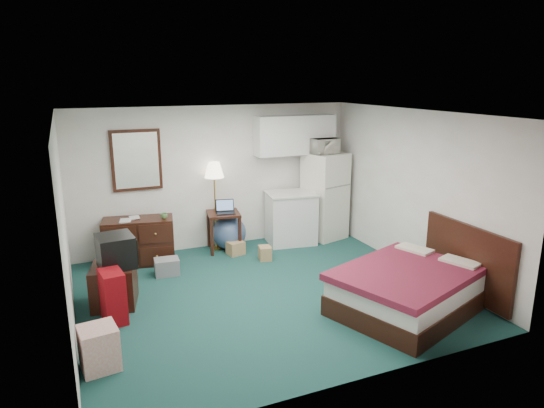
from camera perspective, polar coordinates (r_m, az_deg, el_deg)
name	(u,v)px	position (r m, az deg, el deg)	size (l,w,h in m)	color
floor	(265,293)	(6.97, -0.83, -10.44)	(5.00, 4.50, 0.01)	#124142
ceiling	(264,114)	(6.33, -0.91, 10.54)	(5.00, 4.50, 0.01)	white
walls	(265,208)	(6.54, -0.87, -0.46)	(5.01, 4.51, 2.50)	white
mirror	(136,160)	(8.23, -15.67, 4.99)	(0.80, 0.06, 1.00)	white
upper_cabinets	(295,135)	(8.86, 2.72, 8.12)	(1.50, 0.35, 0.70)	white
headboard	(467,261)	(7.12, 21.94, -6.20)	(0.06, 1.56, 1.00)	black
dresser	(139,241)	(8.19, -15.37, -4.23)	(1.11, 0.50, 0.76)	black
floor_lamp	(215,206)	(8.50, -6.70, -0.28)	(0.34, 0.34, 1.56)	#D1AB51
desk	(224,231)	(8.54, -5.69, -3.22)	(0.54, 0.54, 0.69)	black
exercise_ball	(229,233)	(8.61, -5.07, -3.38)	(0.60, 0.60, 0.60)	#3B527B
kitchen_counter	(291,219)	(8.86, 2.25, -1.73)	(0.84, 0.64, 0.92)	white
fridge	(325,196)	(9.13, 6.23, 0.97)	(0.66, 0.66, 1.61)	silver
bed	(407,291)	(6.59, 15.57, -9.82)	(1.77, 1.38, 0.57)	#570D1B
tv_stand	(114,285)	(6.87, -18.08, -9.05)	(0.55, 0.60, 0.55)	black
suitcase	(113,297)	(6.40, -18.20, -10.31)	(0.26, 0.41, 0.66)	#62060F
retail_box	(99,348)	(5.55, -19.68, -15.66)	(0.37, 0.37, 0.46)	silver
file_bin	(167,267)	(7.70, -12.26, -7.23)	(0.37, 0.28, 0.26)	gray
cardboard_box_a	(236,248)	(8.39, -4.31, -5.18)	(0.27, 0.23, 0.23)	#856B4B
cardboard_box_b	(265,253)	(8.13, -0.83, -5.79)	(0.19, 0.23, 0.23)	#856B4B
laptop	(226,207)	(8.36, -5.49, -0.39)	(0.32, 0.26, 0.22)	black
crt_tv	(116,251)	(6.66, -17.91, -5.28)	(0.46, 0.49, 0.42)	black
microwave	(324,144)	(8.88, 6.12, 7.01)	(0.51, 0.28, 0.34)	silver
book_a	(119,214)	(7.98, -17.54, -1.15)	(0.18, 0.02, 0.24)	#856B4B
book_b	(129,212)	(8.09, -16.48, -0.96)	(0.16, 0.02, 0.21)	#856B4B
mug	(164,215)	(7.98, -12.59, -1.29)	(0.11, 0.09, 0.11)	#4C7D42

